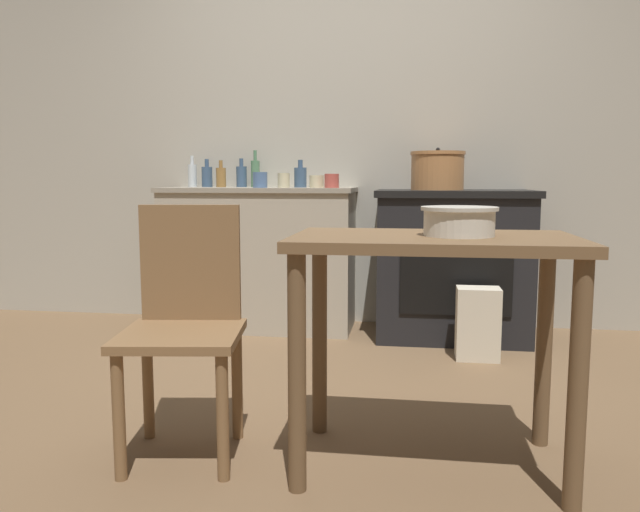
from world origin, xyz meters
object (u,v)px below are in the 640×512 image
work_table (432,282)px  bottle_center_right (300,177)px  bottle_center_left (192,175)px  stove (453,264)px  mixing_bowl_large (459,220)px  cup_end_right (284,180)px  stock_pot (437,171)px  cup_mid_right (332,181)px  cup_right (260,180)px  bottle_left (242,176)px  flour_sack (478,324)px  chair (185,321)px  bottle_far_left (221,177)px  bottle_center (255,173)px  bottle_mid_left (207,176)px  cup_far_right (317,182)px

work_table → bottle_center_right: 2.06m
bottle_center_right → bottle_center_left: bearing=170.1°
stove → mixing_bowl_large: size_ratio=3.79×
mixing_bowl_large → bottle_center_left: (-1.61, 2.01, 0.16)m
work_table → cup_end_right: (-0.86, 1.79, 0.32)m
stock_pot → cup_mid_right: (-0.63, -0.11, -0.06)m
bottle_center_right → cup_right: bottle_center_right is taller
bottle_left → flour_sack: bearing=-25.8°
stove → work_table: (-0.18, -1.79, 0.18)m
cup_mid_right → chair: bearing=-99.8°
bottle_left → stock_pot: bearing=-9.3°
stove → bottle_far_left: (-1.49, 0.13, 0.52)m
work_table → mixing_bowl_large: mixing_bowl_large is taller
flour_sack → cup_right: bearing=162.9°
mixing_bowl_large → bottle_center: size_ratio=1.02×
flour_sack → bottle_center_right: (-1.06, 0.57, 0.78)m
bottle_far_left → cup_mid_right: size_ratio=1.99×
cup_end_right → cup_right: bearing=-146.3°
bottle_center_left → cup_right: bearing=-29.7°
bottle_mid_left → flour_sack: bearing=-21.8°
stock_pot → bottle_left: bearing=170.7°
bottle_mid_left → cup_end_right: size_ratio=2.06×
stove → bottle_left: 1.49m
bottle_left → mixing_bowl_large: bearing=-57.7°
bottle_mid_left → cup_mid_right: (0.87, -0.28, -0.03)m
chair → mixing_bowl_large: mixing_bowl_large is taller
stock_pot → bottle_center: size_ratio=1.36×
stock_pot → bottle_far_left: bearing=175.5°
cup_right → work_table: bearing=-59.7°
cup_mid_right → cup_right: (-0.44, -0.01, 0.01)m
bottle_left → bottle_center_left: (-0.34, -0.02, 0.01)m
stock_pot → bottle_left: size_ratio=1.73×
stove → bottle_center: (-1.28, 0.21, 0.55)m
chair → bottle_center_left: bearing=100.9°
stock_pot → cup_far_right: bearing=-178.6°
bottle_far_left → chair: bearing=-76.5°
bottle_mid_left → stove: bearing=-7.1°
stove → bottle_center_right: (-0.95, 0.08, 0.52)m
work_table → bottle_center_right: size_ratio=5.25×
work_table → flour_sack: (0.29, 1.31, -0.43)m
cup_end_right → bottle_center_right: bearing=45.2°
work_table → bottle_center_right: bottle_center_right is taller
chair → stock_pot: stock_pot is taller
bottle_mid_left → work_table: bearing=-54.4°
bottle_mid_left → bottle_center_right: (0.65, -0.12, -0.00)m
chair → cup_mid_right: (0.30, 1.70, 0.48)m
bottle_center_left → cup_far_right: size_ratio=2.35×
cup_mid_right → cup_end_right: cup_end_right is taller
bottle_center → cup_end_right: bottle_center is taller
stock_pot → bottle_left: (-1.28, 0.21, -0.03)m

